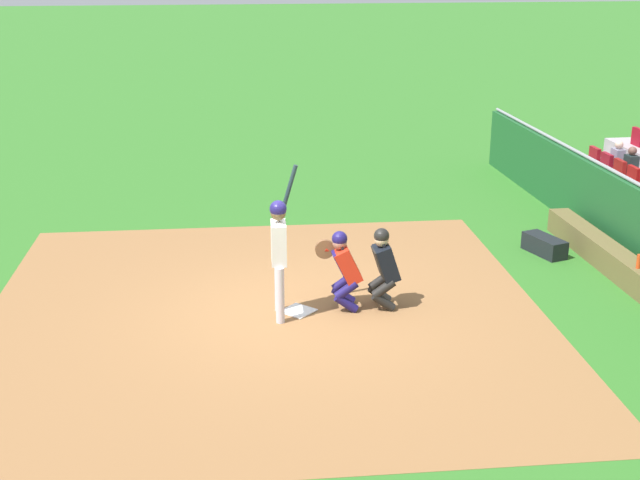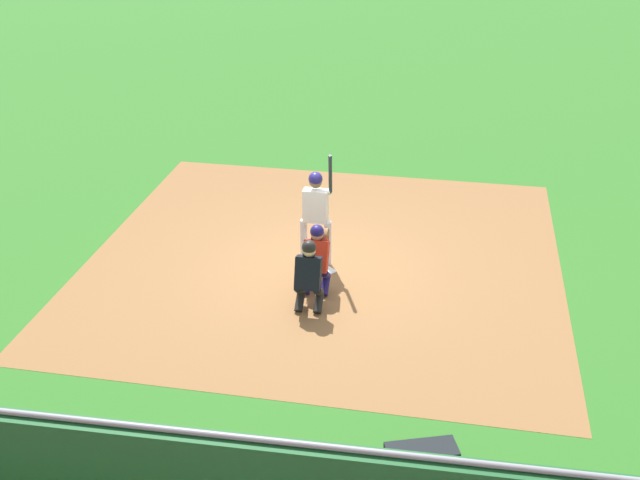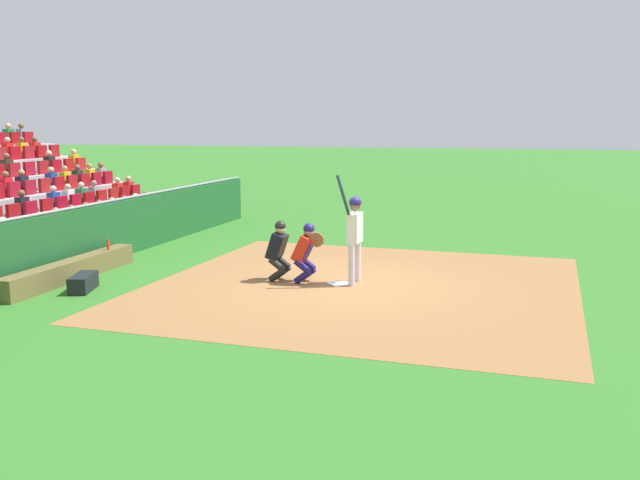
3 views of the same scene
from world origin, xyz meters
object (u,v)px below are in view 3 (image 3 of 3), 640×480
at_px(dugout_bench, 71,270).
at_px(water_bottle_on_bench, 108,245).
at_px(catcher_crouching, 306,249).
at_px(home_plate_umpire, 279,248).
at_px(home_plate_marker, 339,283).
at_px(batter_at_plate, 355,229).
at_px(equipment_duffel_bag, 83,283).

height_order(dugout_bench, water_bottle_on_bench, water_bottle_on_bench).
xyz_separation_m(catcher_crouching, home_plate_umpire, (-0.04, -0.62, -0.00)).
xyz_separation_m(home_plate_marker, water_bottle_on_bench, (0.00, -5.50, 0.54)).
height_order(home_plate_marker, dugout_bench, dugout_bench).
xyz_separation_m(batter_at_plate, equipment_duffel_bag, (2.15, -5.05, -0.98)).
bearing_deg(dugout_bench, home_plate_marker, 103.02).
height_order(catcher_crouching, water_bottle_on_bench, catcher_crouching).
relative_size(home_plate_marker, water_bottle_on_bench, 1.89).
xyz_separation_m(home_plate_marker, catcher_crouching, (0.05, -0.71, 0.70)).
height_order(home_plate_marker, catcher_crouching, catcher_crouching).
relative_size(catcher_crouching, dugout_bench, 0.31).
bearing_deg(dugout_bench, equipment_duffel_bag, 47.73).
bearing_deg(dugout_bench, home_plate_umpire, 106.70).
distance_m(catcher_crouching, dugout_bench, 5.04).
relative_size(home_plate_umpire, water_bottle_on_bench, 5.61).
distance_m(batter_at_plate, home_plate_umpire, 1.68).
bearing_deg(home_plate_marker, home_plate_umpire, -89.34).
relative_size(batter_at_plate, water_bottle_on_bench, 9.83).
distance_m(home_plate_umpire, dugout_bench, 4.46).
relative_size(dugout_bench, equipment_duffel_bag, 4.66).
bearing_deg(catcher_crouching, home_plate_marker, 94.20).
bearing_deg(water_bottle_on_bench, dugout_bench, -3.20).
xyz_separation_m(home_plate_marker, dugout_bench, (1.29, -5.57, 0.20)).
xyz_separation_m(home_plate_umpire, water_bottle_on_bench, (-0.01, -4.17, -0.15)).
relative_size(dugout_bench, water_bottle_on_bench, 17.88).
relative_size(home_plate_umpire, equipment_duffel_bag, 1.46).
relative_size(home_plate_marker, equipment_duffel_bag, 0.49).
distance_m(batter_at_plate, catcher_crouching, 1.10).
height_order(batter_at_plate, water_bottle_on_bench, batter_at_plate).
bearing_deg(home_plate_umpire, dugout_bench, -73.30).
bearing_deg(equipment_duffel_bag, home_plate_marker, 95.36).
relative_size(home_plate_marker, batter_at_plate, 0.19).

